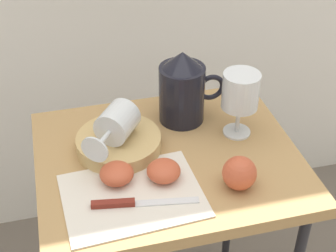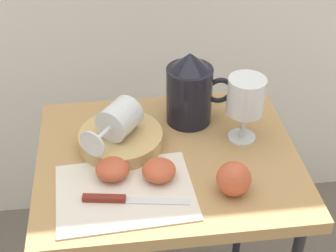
{
  "view_description": "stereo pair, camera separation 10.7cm",
  "coord_description": "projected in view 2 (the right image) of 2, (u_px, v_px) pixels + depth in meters",
  "views": [
    {
      "loc": [
        -0.21,
        -0.84,
        1.41
      ],
      "look_at": [
        0.0,
        0.0,
        0.78
      ],
      "focal_mm": 54.31,
      "sensor_mm": 36.0,
      "label": 1
    },
    {
      "loc": [
        -0.11,
        -0.86,
        1.41
      ],
      "look_at": [
        0.0,
        0.0,
        0.78
      ],
      "focal_mm": 54.31,
      "sensor_mm": 36.0,
      "label": 2
    }
  ],
  "objects": [
    {
      "name": "linen_napkin",
      "position": [
        125.0,
        192.0,
        1.02
      ],
      "size": [
        0.29,
        0.22,
        0.0
      ],
      "primitive_type": "cube",
      "rotation": [
        0.0,
        0.0,
        0.06
      ],
      "color": "silver",
      "rests_on": "table"
    },
    {
      "name": "apple_whole",
      "position": [
        234.0,
        179.0,
        1.0
      ],
      "size": [
        0.07,
        0.07,
        0.07
      ],
      "primitive_type": "sphere",
      "color": "#C15133",
      "rests_on": "table"
    },
    {
      "name": "pitcher",
      "position": [
        190.0,
        94.0,
        1.18
      ],
      "size": [
        0.16,
        0.11,
        0.18
      ],
      "color": "black",
      "rests_on": "table"
    },
    {
      "name": "apple_half_left",
      "position": [
        112.0,
        169.0,
        1.04
      ],
      "size": [
        0.07,
        0.07,
        0.04
      ],
      "primitive_type": "ellipsoid",
      "color": "#C15133",
      "rests_on": "linen_napkin"
    },
    {
      "name": "knife",
      "position": [
        120.0,
        199.0,
        0.99
      ],
      "size": [
        0.21,
        0.05,
        0.01
      ],
      "color": "silver",
      "rests_on": "linen_napkin"
    },
    {
      "name": "table",
      "position": [
        168.0,
        179.0,
        1.16
      ],
      "size": [
        0.57,
        0.47,
        0.7
      ],
      "color": "#AD8451",
      "rests_on": "ground_plane"
    },
    {
      "name": "basket_tray",
      "position": [
        121.0,
        139.0,
        1.13
      ],
      "size": [
        0.19,
        0.19,
        0.03
      ],
      "primitive_type": "cylinder",
      "color": "tan",
      "rests_on": "table"
    },
    {
      "name": "wine_glass_tipped_near",
      "position": [
        118.0,
        120.0,
        1.1
      ],
      "size": [
        0.14,
        0.15,
        0.08
      ],
      "color": "silver",
      "rests_on": "basket_tray"
    },
    {
      "name": "apple_half_right",
      "position": [
        159.0,
        170.0,
        1.04
      ],
      "size": [
        0.07,
        0.07,
        0.04
      ],
      "primitive_type": "ellipsoid",
      "color": "#C15133",
      "rests_on": "linen_napkin"
    },
    {
      "name": "wine_glass_upright",
      "position": [
        246.0,
        99.0,
        1.1
      ],
      "size": [
        0.08,
        0.08,
        0.16
      ],
      "color": "silver",
      "rests_on": "table"
    }
  ]
}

